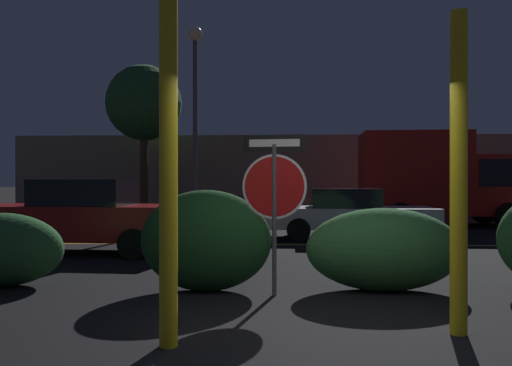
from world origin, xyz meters
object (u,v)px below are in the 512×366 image
(tree_0, at_px, (144,104))
(stop_sign, at_px, (274,185))
(yellow_pole_right, at_px, (459,173))
(hedge_bush_2, at_px, (384,249))
(street_lamp, at_px, (195,91))
(passing_car_2, at_px, (348,213))
(passing_car_1, at_px, (80,216))
(delivery_truck, at_px, (444,177))
(yellow_pole_left, at_px, (168,162))
(hedge_bush_0, at_px, (1,249))
(hedge_bush_1, at_px, (206,241))

(tree_0, bearing_deg, stop_sign, -68.58)
(stop_sign, height_order, yellow_pole_right, yellow_pole_right)
(hedge_bush_2, relative_size, street_lamp, 0.32)
(stop_sign, bearing_deg, street_lamp, 112.11)
(passing_car_2, bearing_deg, hedge_bush_2, -2.29)
(passing_car_1, bearing_deg, tree_0, 10.70)
(delivery_truck, bearing_deg, passing_car_1, -52.82)
(passing_car_1, relative_size, tree_0, 0.77)
(street_lamp, bearing_deg, delivery_truck, 3.17)
(yellow_pole_right, bearing_deg, delivery_truck, 72.32)
(yellow_pole_left, height_order, hedge_bush_0, yellow_pole_left)
(hedge_bush_2, relative_size, passing_car_1, 0.44)
(hedge_bush_1, relative_size, hedge_bush_2, 0.84)
(passing_car_1, distance_m, delivery_truck, 12.03)
(passing_car_1, relative_size, passing_car_2, 1.09)
(hedge_bush_1, xyz_separation_m, passing_car_2, (2.89, 6.47, -0.03))
(passing_car_1, bearing_deg, passing_car_2, -62.42)
(passing_car_2, bearing_deg, hedge_bush_1, -22.52)
(stop_sign, relative_size, yellow_pole_left, 0.63)
(stop_sign, relative_size, passing_car_1, 0.43)
(yellow_pole_right, xyz_separation_m, hedge_bush_1, (-2.79, 1.84, -0.90))
(yellow_pole_right, bearing_deg, hedge_bush_1, 146.62)
(passing_car_2, bearing_deg, stop_sign, -14.66)
(yellow_pole_left, xyz_separation_m, delivery_truck, (6.71, 12.72, -0.03))
(passing_car_1, relative_size, delivery_truck, 0.87)
(stop_sign, relative_size, street_lamp, 0.32)
(street_lamp, bearing_deg, passing_car_1, -103.10)
(hedge_bush_0, relative_size, passing_car_2, 0.40)
(street_lamp, distance_m, tree_0, 4.96)
(passing_car_1, distance_m, street_lamp, 7.49)
(hedge_bush_2, xyz_separation_m, street_lamp, (-4.24, 9.82, 4.03))
(stop_sign, xyz_separation_m, hedge_bush_2, (1.52, 0.33, -0.89))
(yellow_pole_right, xyz_separation_m, passing_car_2, (0.10, 8.31, -0.93))
(yellow_pole_right, relative_size, tree_0, 0.50)
(hedge_bush_2, height_order, passing_car_2, passing_car_2)
(stop_sign, bearing_deg, hedge_bush_0, -179.00)
(hedge_bush_0, xyz_separation_m, hedge_bush_1, (3.02, -0.21, 0.17))
(delivery_truck, height_order, street_lamp, street_lamp)
(stop_sign, xyz_separation_m, passing_car_1, (-4.19, 3.89, -0.70))
(yellow_pole_left, bearing_deg, yellow_pole_right, 9.77)
(stop_sign, bearing_deg, passing_car_2, 80.87)
(yellow_pole_left, distance_m, passing_car_1, 6.86)
(street_lamp, height_order, tree_0, street_lamp)
(hedge_bush_2, xyz_separation_m, passing_car_1, (-5.70, 3.56, 0.19))
(stop_sign, height_order, delivery_truck, delivery_truck)
(delivery_truck, bearing_deg, yellow_pole_right, -14.65)
(yellow_pole_right, height_order, delivery_truck, yellow_pole_right)
(hedge_bush_1, height_order, hedge_bush_2, hedge_bush_1)
(hedge_bush_1, relative_size, tree_0, 0.28)
(hedge_bush_0, relative_size, tree_0, 0.28)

